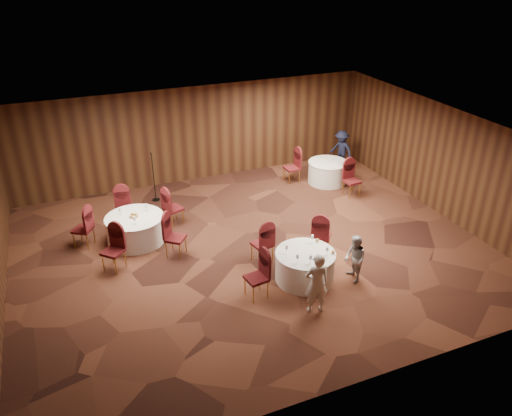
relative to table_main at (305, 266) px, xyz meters
name	(u,v)px	position (x,y,z in m)	size (l,w,h in m)	color
ground	(252,249)	(-0.66, 1.73, -0.38)	(12.00, 12.00, 0.00)	black
room_shell	(252,182)	(-0.66, 1.73, 1.59)	(12.00, 12.00, 12.00)	silver
table_main	(305,266)	(0.00, 0.00, 0.00)	(1.43, 1.43, 0.74)	silver
table_left	(135,229)	(-3.41, 3.33, 0.00)	(1.56, 1.56, 0.74)	silver
table_right	(327,172)	(3.31, 4.73, 0.00)	(1.32, 1.32, 0.74)	silver
chairs_main	(281,251)	(-0.33, 0.63, 0.12)	(2.92, 1.90, 1.00)	#460E16
chairs_left	(134,225)	(-3.43, 3.34, 0.12)	(3.21, 3.18, 1.00)	#460E16
chairs_right	(321,174)	(2.87, 4.40, 0.12)	(1.86, 2.24, 1.00)	#460E16
tabletop_main	(314,250)	(0.16, -0.11, 0.47)	(1.11, 1.03, 0.22)	silver
tabletop_left	(134,214)	(-3.40, 3.34, 0.45)	(0.77, 0.73, 0.22)	silver
tabletop_right	(338,160)	(3.51, 4.44, 0.52)	(0.08, 0.08, 0.22)	silver
mic_stand	(155,187)	(-2.39, 5.61, 0.08)	(0.24, 0.24, 1.57)	black
woman_a	(316,283)	(-0.33, -1.14, 0.36)	(0.53, 0.35, 1.46)	silver
woman_b	(355,259)	(1.06, -0.47, 0.22)	(0.58, 0.45, 1.20)	#AAA9AE
man_c	(341,150)	(4.36, 5.63, 0.33)	(0.91, 0.52, 1.41)	black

